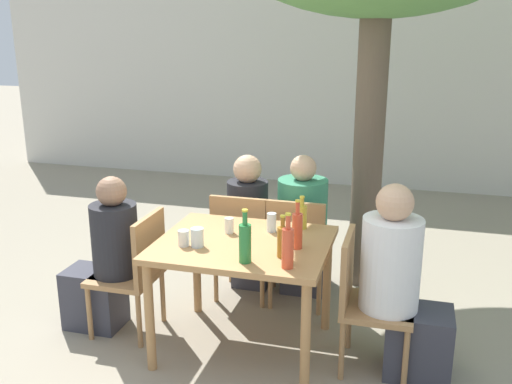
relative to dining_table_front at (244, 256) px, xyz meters
The scene contains 20 objects.
ground_plane 0.68m from the dining_table_front, ahead, with size 30.00×30.00×0.00m, color gray.
cafe_building_wall 4.49m from the dining_table_front, 90.00° to the left, with size 10.00×0.08×2.80m.
dining_table_front is the anchor object (origin of this frame).
patio_chair_0 0.81m from the dining_table_front, behind, with size 0.44×0.44×0.89m.
patio_chair_1 0.81m from the dining_table_front, ahead, with size 0.44×0.44×0.89m.
patio_chair_2 0.75m from the dining_table_front, 107.70° to the left, with size 0.44×0.44×0.89m.
patio_chair_3 0.75m from the dining_table_front, 72.30° to the left, with size 0.44×0.44×0.89m.
person_seated_0 1.04m from the dining_table_front, behind, with size 0.56×0.32×1.14m.
person_seated_1 1.02m from the dining_table_front, ahead, with size 0.58×0.37×1.23m.
person_seated_2 0.97m from the dining_table_front, 103.40° to the left, with size 0.33×0.56×1.15m.
person_seated_3 0.96m from the dining_table_front, 76.49° to the left, with size 0.39×0.59×1.18m.
oil_cruet_0 0.50m from the dining_table_front, 48.10° to the left, with size 0.07×0.07×0.23m.
green_bottle_1 0.41m from the dining_table_front, 71.56° to the right, with size 0.07×0.07×0.33m.
amber_bottle_2 0.41m from the dining_table_front, 31.56° to the right, with size 0.06×0.06×0.26m.
soda_bottle_3 0.54m from the dining_table_front, 42.36° to the right, with size 0.07×0.07×0.33m.
soda_bottle_4 0.42m from the dining_table_front, ahead, with size 0.07×0.07×0.32m.
drinking_glass_0 0.24m from the dining_table_front, 137.46° to the left, with size 0.06×0.06×0.11m.
drinking_glass_1 0.31m from the dining_table_front, 61.06° to the left, with size 0.06×0.06×0.13m.
drinking_glass_2 0.41m from the dining_table_front, 153.21° to the right, with size 0.07×0.07×0.10m.
drinking_glass_3 0.34m from the dining_table_front, 147.30° to the right, with size 0.08×0.08×0.12m.
Camera 1 is at (1.01, -3.31, 2.11)m, focal length 40.00 mm.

